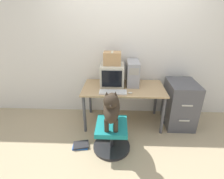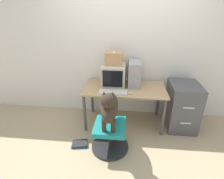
# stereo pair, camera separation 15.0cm
# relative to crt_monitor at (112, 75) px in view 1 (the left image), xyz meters

# --- Properties ---
(ground_plane) EXTENTS (12.00, 12.00, 0.00)m
(ground_plane) POSITION_rel_crt_monitor_xyz_m (0.20, -0.48, -0.89)
(ground_plane) COLOR tan
(wall_back) EXTENTS (8.00, 0.05, 2.60)m
(wall_back) POSITION_rel_crt_monitor_xyz_m (0.20, 0.30, 0.41)
(wall_back) COLOR silver
(wall_back) RESTS_ON ground_plane
(desk) EXTENTS (1.40, 0.71, 0.71)m
(desk) POSITION_rel_crt_monitor_xyz_m (0.20, -0.12, -0.26)
(desk) COLOR tan
(desk) RESTS_ON ground_plane
(crt_monitor) EXTENTS (0.40, 0.42, 0.36)m
(crt_monitor) POSITION_rel_crt_monitor_xyz_m (0.00, 0.00, 0.00)
(crt_monitor) COLOR beige
(crt_monitor) RESTS_ON desk
(pc_tower) EXTENTS (0.21, 0.41, 0.42)m
(pc_tower) POSITION_rel_crt_monitor_xyz_m (0.36, 0.02, 0.03)
(pc_tower) COLOR #99999E
(pc_tower) RESTS_ON desk
(keyboard) EXTENTS (0.44, 0.17, 0.03)m
(keyboard) POSITION_rel_crt_monitor_xyz_m (0.02, -0.35, -0.17)
(keyboard) COLOR silver
(keyboard) RESTS_ON desk
(computer_mouse) EXTENTS (0.07, 0.04, 0.03)m
(computer_mouse) POSITION_rel_crt_monitor_xyz_m (0.30, -0.38, -0.17)
(computer_mouse) COLOR beige
(computer_mouse) RESTS_ON desk
(office_chair) EXTENTS (0.56, 0.56, 0.43)m
(office_chair) POSITION_rel_crt_monitor_xyz_m (0.02, -0.81, -0.67)
(office_chair) COLOR #262628
(office_chair) RESTS_ON ground_plane
(dog) EXTENTS (0.22, 0.60, 0.59)m
(dog) POSITION_rel_crt_monitor_xyz_m (0.02, -0.84, -0.16)
(dog) COLOR #33281E
(dog) RESTS_ON office_chair
(filing_cabinet) EXTENTS (0.48, 0.62, 0.81)m
(filing_cabinet) POSITION_rel_crt_monitor_xyz_m (1.21, -0.13, -0.49)
(filing_cabinet) COLOR #4C4C51
(filing_cabinet) RESTS_ON ground_plane
(cardboard_box) EXTENTS (0.29, 0.21, 0.22)m
(cardboard_box) POSITION_rel_crt_monitor_xyz_m (-0.00, 0.00, 0.29)
(cardboard_box) COLOR tan
(cardboard_box) RESTS_ON crt_monitor
(book_stack_floor) EXTENTS (0.26, 0.21, 0.04)m
(book_stack_floor) POSITION_rel_crt_monitor_xyz_m (-0.46, -0.81, -0.87)
(book_stack_floor) COLOR #1E4C9E
(book_stack_floor) RESTS_ON ground_plane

